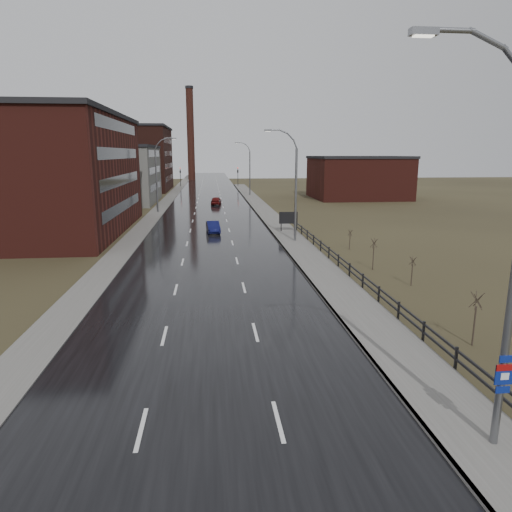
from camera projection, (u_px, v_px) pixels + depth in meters
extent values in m
cube|color=black|center=(210.00, 213.00, 69.73)|extent=(14.00, 300.00, 0.06)
cube|color=#595651|center=(295.00, 243.00, 46.29)|extent=(3.20, 180.00, 0.18)
cube|color=slate|center=(280.00, 244.00, 46.14)|extent=(0.16, 180.00, 0.18)
cube|color=#595651|center=(155.00, 214.00, 68.93)|extent=(2.40, 260.00, 0.12)
cube|color=#471914|center=(23.00, 176.00, 51.71)|extent=(22.00, 28.00, 13.00)
cube|color=black|center=(16.00, 114.00, 50.23)|extent=(22.44, 28.56, 0.50)
cube|color=black|center=(124.00, 206.00, 53.55)|extent=(0.06, 22.40, 1.20)
cube|color=black|center=(122.00, 180.00, 52.89)|extent=(0.06, 22.40, 1.20)
cube|color=black|center=(120.00, 153.00, 52.23)|extent=(0.06, 22.40, 1.20)
cube|color=black|center=(119.00, 126.00, 51.57)|extent=(0.06, 22.40, 1.20)
cube|color=slate|center=(111.00, 176.00, 84.37)|extent=(16.00, 20.00, 10.00)
cube|color=black|center=(109.00, 146.00, 83.21)|extent=(16.32, 20.40, 0.50)
cube|color=black|center=(156.00, 186.00, 85.58)|extent=(0.06, 16.00, 1.20)
cube|color=black|center=(155.00, 170.00, 84.92)|extent=(0.06, 16.00, 1.20)
cube|color=black|center=(154.00, 153.00, 84.26)|extent=(0.06, 16.00, 1.20)
cube|color=#331611|center=(115.00, 160.00, 112.45)|extent=(26.00, 24.00, 15.00)
cube|color=black|center=(113.00, 127.00, 110.75)|extent=(26.52, 24.48, 0.50)
cube|color=black|center=(169.00, 178.00, 114.70)|extent=(0.06, 19.20, 1.20)
cube|color=black|center=(169.00, 166.00, 114.04)|extent=(0.06, 19.20, 1.20)
cube|color=black|center=(168.00, 153.00, 113.38)|extent=(0.06, 19.20, 1.20)
cube|color=black|center=(168.00, 141.00, 112.72)|extent=(0.06, 19.20, 1.20)
cube|color=#471914|center=(358.00, 179.00, 93.16)|extent=(18.00, 16.00, 8.00)
cube|color=black|center=(359.00, 157.00, 92.22)|extent=(18.36, 16.32, 0.50)
cylinder|color=#331611|center=(191.00, 135.00, 153.22)|extent=(2.40, 2.40, 30.00)
cylinder|color=black|center=(189.00, 87.00, 149.86)|extent=(2.70, 2.70, 0.80)
cylinder|color=slate|center=(512.00, 295.00, 13.20)|extent=(0.24, 0.24, 10.00)
cylinder|color=slate|center=(488.00, 40.00, 11.55)|extent=(1.12, 0.14, 0.57)
cylinder|color=slate|center=(452.00, 30.00, 11.41)|extent=(1.15, 0.14, 0.14)
cube|color=slate|center=(424.00, 32.00, 11.35)|extent=(0.70, 0.28, 0.18)
cube|color=silver|center=(423.00, 36.00, 11.37)|extent=(0.50, 0.20, 0.04)
cube|color=navy|center=(507.00, 359.00, 13.51)|extent=(0.45, 0.04, 0.22)
cube|color=navy|center=(505.00, 375.00, 13.62)|extent=(0.60, 0.04, 0.65)
cube|color=maroon|center=(506.00, 368.00, 13.56)|extent=(0.60, 0.04, 0.20)
cube|color=navy|center=(503.00, 390.00, 13.73)|extent=(0.45, 0.04, 0.22)
cube|color=silver|center=(505.00, 376.00, 13.61)|extent=(0.26, 0.02, 0.22)
cylinder|color=slate|center=(296.00, 196.00, 46.25)|extent=(0.24, 0.24, 9.50)
cylinder|color=slate|center=(295.00, 144.00, 45.11)|extent=(0.51, 0.14, 0.98)
cylinder|color=slate|center=(290.00, 137.00, 44.90)|extent=(0.81, 0.14, 0.81)
cylinder|color=slate|center=(283.00, 132.00, 44.73)|extent=(0.98, 0.14, 0.51)
cylinder|color=slate|center=(275.00, 130.00, 44.61)|extent=(1.01, 0.14, 0.14)
cube|color=slate|center=(268.00, 130.00, 44.55)|extent=(0.70, 0.28, 0.18)
cube|color=silver|center=(268.00, 131.00, 44.58)|extent=(0.50, 0.20, 0.04)
cylinder|color=slate|center=(157.00, 182.00, 69.86)|extent=(0.24, 0.24, 9.50)
cylinder|color=slate|center=(156.00, 147.00, 68.74)|extent=(0.51, 0.14, 0.98)
cylinder|color=slate|center=(159.00, 142.00, 68.63)|extent=(0.81, 0.14, 0.81)
cylinder|color=slate|center=(164.00, 139.00, 68.60)|extent=(0.98, 0.14, 0.51)
cylinder|color=slate|center=(169.00, 138.00, 68.64)|extent=(1.01, 0.14, 0.14)
cube|color=slate|center=(174.00, 138.00, 68.72)|extent=(0.70, 0.28, 0.18)
cube|color=silver|center=(174.00, 139.00, 68.74)|extent=(0.50, 0.20, 0.04)
cylinder|color=slate|center=(250.00, 174.00, 98.67)|extent=(0.24, 0.24, 9.50)
cylinder|color=slate|center=(249.00, 149.00, 97.52)|extent=(0.51, 0.14, 0.98)
cylinder|color=slate|center=(247.00, 146.00, 97.32)|extent=(0.81, 0.14, 0.81)
cylinder|color=slate|center=(243.00, 143.00, 97.15)|extent=(0.98, 0.14, 0.51)
cylinder|color=slate|center=(239.00, 143.00, 97.03)|extent=(1.01, 0.14, 0.14)
cube|color=slate|center=(236.00, 143.00, 96.97)|extent=(0.70, 0.28, 0.18)
cube|color=silver|center=(236.00, 143.00, 96.99)|extent=(0.50, 0.20, 0.04)
cube|color=black|center=(500.00, 396.00, 16.26)|extent=(0.10, 0.10, 1.10)
cube|color=black|center=(456.00, 359.00, 19.17)|extent=(0.10, 0.10, 1.10)
cube|color=black|center=(423.00, 332.00, 22.08)|extent=(0.10, 0.10, 1.10)
cube|color=black|center=(398.00, 311.00, 25.00)|extent=(0.10, 0.10, 1.10)
cube|color=black|center=(379.00, 295.00, 27.91)|extent=(0.10, 0.10, 1.10)
cube|color=black|center=(363.00, 281.00, 30.82)|extent=(0.10, 0.10, 1.10)
cube|color=black|center=(349.00, 270.00, 33.73)|extent=(0.10, 0.10, 1.10)
cube|color=black|center=(338.00, 261.00, 36.65)|extent=(0.10, 0.10, 1.10)
cube|color=black|center=(329.00, 253.00, 39.56)|extent=(0.10, 0.10, 1.10)
cube|color=black|center=(321.00, 246.00, 42.47)|extent=(0.10, 0.10, 1.10)
cube|color=black|center=(314.00, 240.00, 45.38)|extent=(0.10, 0.10, 1.10)
cube|color=black|center=(307.00, 235.00, 48.29)|extent=(0.10, 0.10, 1.10)
cube|color=black|center=(302.00, 230.00, 51.21)|extent=(0.10, 0.10, 1.10)
cube|color=black|center=(297.00, 226.00, 54.12)|extent=(0.10, 0.10, 1.10)
cube|color=black|center=(365.00, 278.00, 30.25)|extent=(0.08, 53.00, 0.10)
cube|color=black|center=(365.00, 283.00, 30.34)|extent=(0.08, 53.00, 0.10)
cylinder|color=#382D23|center=(474.00, 326.00, 21.66)|extent=(0.08, 0.08, 1.97)
cylinder|color=#382D23|center=(478.00, 300.00, 21.38)|extent=(0.04, 0.66, 0.78)
cylinder|color=#382D23|center=(477.00, 300.00, 21.43)|extent=(0.63, 0.25, 0.78)
cylinder|color=#382D23|center=(476.00, 300.00, 21.40)|extent=(0.37, 0.56, 0.79)
cylinder|color=#382D23|center=(476.00, 301.00, 21.35)|extent=(0.37, 0.56, 0.79)
cylinder|color=#382D23|center=(478.00, 301.00, 21.33)|extent=(0.63, 0.25, 0.78)
cylinder|color=#382D23|center=(412.00, 275.00, 31.60)|extent=(0.08, 0.08, 1.53)
cylinder|color=#382D23|center=(414.00, 261.00, 31.39)|extent=(0.04, 0.52, 0.61)
cylinder|color=#382D23|center=(413.00, 261.00, 31.43)|extent=(0.49, 0.20, 0.62)
cylinder|color=#382D23|center=(412.00, 261.00, 31.41)|extent=(0.30, 0.44, 0.62)
cylinder|color=#382D23|center=(412.00, 261.00, 31.35)|extent=(0.30, 0.44, 0.62)
cylinder|color=#382D23|center=(413.00, 261.00, 31.34)|extent=(0.49, 0.20, 0.62)
cylinder|color=#382D23|center=(373.00, 258.00, 35.94)|extent=(0.08, 0.08, 1.86)
cylinder|color=#382D23|center=(375.00, 243.00, 35.68)|extent=(0.04, 0.63, 0.74)
cylinder|color=#382D23|center=(374.00, 243.00, 35.72)|extent=(0.59, 0.24, 0.74)
cylinder|color=#382D23|center=(373.00, 243.00, 35.70)|extent=(0.36, 0.53, 0.75)
cylinder|color=#382D23|center=(374.00, 243.00, 35.64)|extent=(0.36, 0.53, 0.75)
cylinder|color=#382D23|center=(374.00, 243.00, 35.63)|extent=(0.59, 0.24, 0.74)
cylinder|color=#382D23|center=(350.00, 242.00, 43.60)|extent=(0.08, 0.08, 1.41)
cylinder|color=#382D23|center=(351.00, 233.00, 43.41)|extent=(0.04, 0.48, 0.56)
cylinder|color=#382D23|center=(350.00, 233.00, 43.45)|extent=(0.46, 0.19, 0.57)
cylinder|color=#382D23|center=(350.00, 233.00, 43.43)|extent=(0.28, 0.41, 0.58)
cylinder|color=#382D23|center=(350.00, 233.00, 43.37)|extent=(0.28, 0.41, 0.58)
cylinder|color=#382D23|center=(350.00, 233.00, 43.36)|extent=(0.46, 0.19, 0.57)
cube|color=black|center=(281.00, 225.00, 52.92)|extent=(0.10, 0.10, 1.80)
cube|color=black|center=(295.00, 225.00, 53.08)|extent=(0.10, 0.10, 1.80)
cube|color=silver|center=(288.00, 218.00, 52.77)|extent=(2.05, 0.08, 1.27)
cube|color=black|center=(288.00, 218.00, 52.72)|extent=(2.15, 0.04, 1.37)
cylinder|color=black|center=(180.00, 177.00, 126.63)|extent=(0.16, 0.16, 5.20)
imported|color=black|center=(180.00, 169.00, 126.16)|extent=(0.58, 2.73, 1.10)
sphere|color=#FF190C|center=(180.00, 168.00, 125.95)|extent=(0.18, 0.18, 0.18)
cylinder|color=black|center=(238.00, 177.00, 128.19)|extent=(0.16, 0.16, 5.20)
imported|color=black|center=(238.00, 169.00, 127.72)|extent=(0.58, 2.73, 1.10)
sphere|color=#FF190C|center=(238.00, 168.00, 127.50)|extent=(0.18, 0.18, 0.18)
imported|color=#0D1044|center=(213.00, 227.00, 52.67)|extent=(1.72, 4.09, 1.31)
imported|color=#560F0E|center=(216.00, 201.00, 81.54)|extent=(2.10, 4.37, 1.44)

